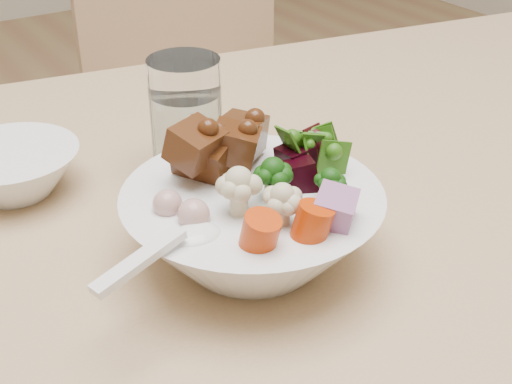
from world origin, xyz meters
TOP-DOWN VIEW (x-y plane):
  - dining_table at (0.06, -0.11)m, footprint 1.62×1.09m
  - chair_far at (0.20, 0.55)m, footprint 0.44×0.44m
  - food_bowl at (-0.12, -0.14)m, footprint 0.21×0.21m
  - soup_spoon at (-0.21, -0.17)m, footprint 0.11×0.05m
  - water_glass at (-0.10, 0.02)m, footprint 0.07×0.07m
  - side_bowl at (-0.26, 0.07)m, footprint 0.13×0.13m

SIDE VIEW (x-z plane):
  - chair_far at x=0.20m, z-range 0.05..0.91m
  - dining_table at x=0.06m, z-range 0.28..0.98m
  - side_bowl at x=-0.26m, z-range 0.70..0.74m
  - food_bowl at x=-0.12m, z-range 0.68..0.80m
  - water_glass at x=-0.10m, z-range 0.70..0.82m
  - soup_spoon at x=-0.21m, z-range 0.75..0.77m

